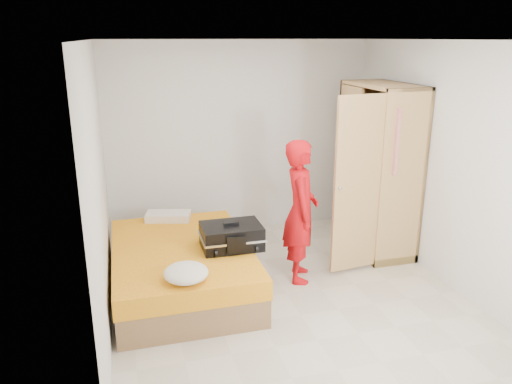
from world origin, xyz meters
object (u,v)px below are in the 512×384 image
object	(u,v)px
wardrobe	(376,174)
suitcase	(231,236)
person	(301,211)
bed	(182,268)
round_cushion	(186,273)

from	to	relation	value
wardrobe	suitcase	size ratio (longest dim) A/B	3.26
wardrobe	suitcase	xyz separation A→B (m)	(-1.98, -0.61, -0.38)
person	wardrobe	bearing A→B (deg)	-50.36
bed	round_cushion	xyz separation A→B (m)	(-0.05, -0.79, 0.33)
suitcase	wardrobe	bearing A→B (deg)	17.30
bed	suitcase	bearing A→B (deg)	-16.85
suitcase	round_cushion	world-z (taller)	suitcase
bed	wardrobe	xyz separation A→B (m)	(2.50, 0.45, 0.75)
bed	suitcase	world-z (taller)	suitcase
wardrobe	suitcase	world-z (taller)	wardrobe
bed	wardrobe	world-z (taller)	wardrobe
bed	suitcase	size ratio (longest dim) A/B	3.14
suitcase	round_cushion	size ratio (longest dim) A/B	1.57
bed	wardrobe	size ratio (longest dim) A/B	0.96
wardrobe	suitcase	bearing A→B (deg)	-162.95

